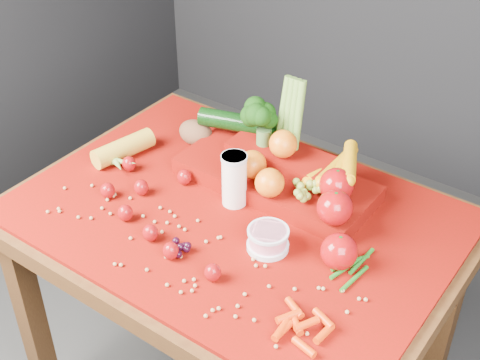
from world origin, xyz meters
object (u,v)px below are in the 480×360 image
Objects in this scene: milk_glass at (234,178)px; produce_mound at (286,171)px; yogurt_bowl at (268,239)px; table at (235,245)px.

produce_mound is at bearing 57.62° from milk_glass.
yogurt_bowl is at bearing -67.29° from produce_mound.
table is 0.23m from produce_mound.
yogurt_bowl is 0.23m from produce_mound.
table is at bearing 155.74° from yogurt_bowl.
produce_mound is at bearing 112.71° from yogurt_bowl.
milk_glass is 0.20m from yogurt_bowl.
table is at bearing -50.63° from milk_glass.
milk_glass is 1.43× the size of yogurt_bowl.
yogurt_bowl is (0.17, -0.09, -0.05)m from milk_glass.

